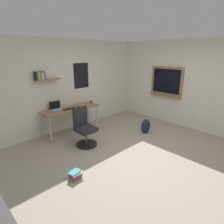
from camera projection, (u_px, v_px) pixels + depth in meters
The scene contains 11 objects.
ground_plane at pixel (135, 154), 4.33m from camera, with size 5.20×5.20×0.00m, color #9E9384.
wall_back at pixel (72, 85), 5.60m from camera, with size 5.00×0.30×2.60m.
wall_right at pixel (188, 85), 5.58m from camera, with size 0.22×5.00×2.60m.
desk at pixel (71, 110), 5.33m from camera, with size 1.64×0.56×0.73m.
office_chair at pixel (84, 129), 4.65m from camera, with size 0.52×0.52×0.95m.
laptop at pixel (56, 108), 5.14m from camera, with size 0.31×0.21×0.23m.
keyboard at pixel (70, 109), 5.20m from camera, with size 0.37×0.13×0.02m, color black.
computer_mouse at pixel (78, 107), 5.38m from camera, with size 0.10×0.06×0.03m, color #262628.
coffee_mug at pixel (91, 102), 5.76m from camera, with size 0.08×0.08×0.09m, color #334CA5.
backpack at pixel (146, 126), 5.41m from camera, with size 0.32×0.22×0.41m, color #1E2333.
book_stack_on_floor at pixel (75, 175), 3.47m from camera, with size 0.25×0.20×0.14m.
Camera 1 is at (-3.06, -2.37, 2.23)m, focal length 30.18 mm.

